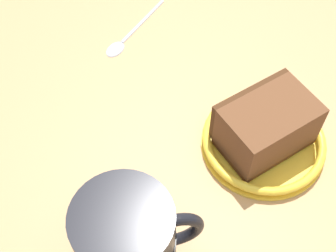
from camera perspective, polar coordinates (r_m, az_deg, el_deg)
The scene contains 5 objects.
ground_plane at distance 54.43cm, azimuth 7.58°, elevation -4.59°, with size 115.79×115.79×3.65cm, color tan.
small_plate at distance 53.49cm, azimuth 11.38°, elevation -1.84°, with size 13.76×13.76×1.63cm.
cake_slice at distance 51.29cm, azimuth 11.70°, elevation 0.11°, with size 11.72×11.60×5.86cm.
tea_mug at distance 42.79cm, azimuth -4.91°, elevation -13.49°, with size 11.19×8.90×9.99cm.
teaspoon at distance 63.61cm, azimuth -5.21°, elevation 10.49°, with size 5.97×12.23×0.80cm.
Camera 1 is at (2.01, 28.13, 44.72)cm, focal length 50.79 mm.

